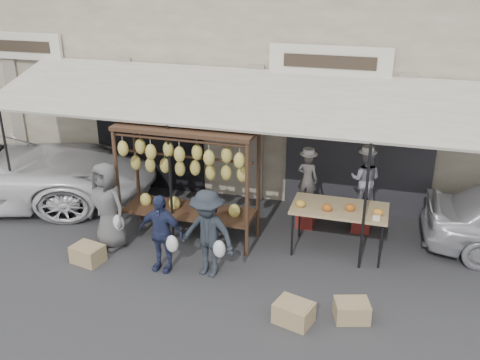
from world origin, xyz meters
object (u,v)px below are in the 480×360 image
object	(u,v)px
customer_mid	(161,233)
customer_right	(208,234)
vendor_right	(365,180)
crate_near_a	(294,313)
crate_far	(88,254)
customer_left	(108,206)
vendor_left	(307,179)
crate_near_b	(352,311)
banana_rack	(186,162)
produce_table	(339,210)

from	to	relation	value
customer_mid	customer_right	bearing A→B (deg)	7.14
vendor_right	crate_near_a	world-z (taller)	vendor_right
customer_mid	crate_far	size ratio (longest dim) A/B	2.65
customer_left	customer_right	xyz separation A→B (m)	(2.07, -0.39, -0.06)
vendor_left	crate_near_a	world-z (taller)	vendor_left
crate_near_b	crate_near_a	bearing A→B (deg)	-159.40
customer_mid	crate_far	distance (m)	1.48
vendor_right	customer_mid	distance (m)	4.02
vendor_right	crate_near_a	size ratio (longest dim) A/B	2.19
crate_far	crate_near_a	bearing A→B (deg)	-9.74
banana_rack	crate_near_a	size ratio (longest dim) A/B	4.82
vendor_right	crate_near_a	distance (m)	3.44
crate_near_b	vendor_left	bearing A→B (deg)	112.93
customer_left	crate_near_b	size ratio (longest dim) A/B	3.31
crate_near_a	produce_table	bearing A→B (deg)	80.67
vendor_left	customer_mid	distance (m)	3.12
vendor_right	crate_far	distance (m)	5.32
produce_table	vendor_right	size ratio (longest dim) A/B	1.44
crate_far	customer_mid	bearing A→B (deg)	7.00
vendor_left	crate_near_b	size ratio (longest dim) A/B	2.17
banana_rack	produce_table	distance (m)	2.90
vendor_left	customer_mid	world-z (taller)	vendor_left
customer_right	customer_left	bearing A→B (deg)	-179.71
produce_table	crate_near_b	distance (m)	2.11
customer_mid	crate_near_b	xyz separation A→B (m)	(3.29, -0.52, -0.55)
customer_right	crate_near_a	distance (m)	1.97
customer_mid	customer_right	distance (m)	0.83
vendor_left	customer_mid	bearing A→B (deg)	56.11
produce_table	crate_near_a	xyz separation A→B (m)	(-0.37, -2.24, -0.70)
vendor_right	customer_left	xyz separation A→B (m)	(-4.45, -1.95, -0.26)
crate_near_a	customer_left	bearing A→B (deg)	161.04
crate_near_a	customer_right	bearing A→B (deg)	151.78
banana_rack	customer_left	size ratio (longest dim) A/B	1.56
vendor_left	customer_left	xyz separation A→B (m)	(-3.36, -1.82, -0.20)
customer_mid	crate_near_b	size ratio (longest dim) A/B	2.78
produce_table	crate_far	distance (m)	4.54
produce_table	crate_near_b	xyz separation A→B (m)	(0.45, -1.93, -0.71)
customer_right	crate_far	size ratio (longest dim) A/B	2.94
produce_table	banana_rack	bearing A→B (deg)	-174.97
vendor_left	customer_right	world-z (taller)	vendor_left
crate_near_b	produce_table	bearing A→B (deg)	103.22
vendor_left	vendor_right	distance (m)	1.10
banana_rack	produce_table	world-z (taller)	banana_rack
vendor_right	customer_right	distance (m)	3.35
produce_table	customer_right	size ratio (longest dim) A/B	1.09
banana_rack	vendor_left	bearing A→B (deg)	28.01
vendor_left	crate_near_b	world-z (taller)	vendor_left
produce_table	crate_near_a	bearing A→B (deg)	-99.33
vendor_left	customer_left	world-z (taller)	customer_left
crate_near_b	customer_left	bearing A→B (deg)	167.95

